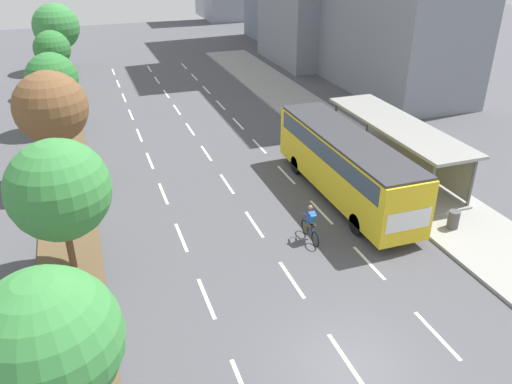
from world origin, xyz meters
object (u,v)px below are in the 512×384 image
Objects in this scene: bus at (345,160)px; median_tree_fourth at (52,79)px; bus_shelter at (400,142)px; median_tree_farthest at (56,27)px; median_tree_fifth at (52,49)px; median_tree_third at (51,108)px; trash_bin at (453,219)px; cyclist at (310,225)px; median_tree_second at (59,190)px; median_tree_nearest at (47,342)px.

bus is 2.17× the size of median_tree_fourth.
bus is (-4.28, -1.61, 0.20)m from bus_shelter.
median_tree_fourth is (-17.99, 13.65, 1.74)m from bus_shelter.
median_tree_farthest reaches higher than bus_shelter.
median_tree_fifth is 0.83× the size of median_tree_farthest.
trash_bin is (16.82, -11.13, -3.71)m from median_tree_third.
bus_shelter is 9.13m from cyclist.
median_tree_fifth is (-0.33, 26.49, 0.03)m from median_tree_second.
median_tree_second is at bearing -167.20° from bus_shelter.
median_tree_nearest is at bearing -89.75° from median_tree_fourth.
median_tree_fifth is at bearing 119.64° from bus.
median_tree_second is at bearing -89.29° from median_tree_fifth.
trash_bin is (16.53, -37.61, -3.56)m from median_tree_farthest.
median_tree_third is at bearing 154.75° from bus.
median_tree_third reaches higher than median_tree_fifth.
trash_bin is (16.80, 6.53, -3.70)m from median_tree_nearest.
cyclist is 2.14× the size of trash_bin.
median_tree_nearest reaches higher than bus_shelter.
bus_shelter is 18.21m from median_tree_second.
median_tree_farthest reaches higher than trash_bin.
bus_shelter is 1.74× the size of median_tree_farthest.
median_tree_farthest is (0.30, 26.49, -0.15)m from median_tree_third.
trash_bin is (6.55, -1.41, -0.22)m from cyclist.
trash_bin is (16.91, -28.78, -3.23)m from median_tree_fifth.
median_tree_farthest is at bearing 105.41° from cyclist.
median_tree_farthest is 7.27× the size of trash_bin.
bus is 20.57m from median_tree_fourth.
median_tree_third is 26.49m from median_tree_farthest.
cyclist is 14.56m from median_tree_third.
median_tree_second is 17.04m from trash_bin.
median_tree_nearest is 6.92× the size of trash_bin.
median_tree_third reaches higher than median_tree_nearest.
median_tree_nearest is 1.05× the size of median_tree_second.
trash_bin is (16.91, -19.95, -3.04)m from median_tree_fourth.
median_tree_second is 17.66m from median_tree_fourth.
cyclist is 13.43m from median_tree_nearest.
median_tree_second is at bearing -88.91° from median_tree_fourth.
median_tree_nearest reaches higher than cyclist.
median_tree_nearest is at bearing -89.92° from median_tree_third.
median_tree_farthest is 41.24m from trash_bin.
cyclist is at bearing 167.82° from trash_bin.
trash_bin is (-1.08, -6.31, -1.29)m from bus_shelter.
median_tree_nearest is at bearing -89.83° from median_tree_fifth.
median_tree_fifth is at bearing 89.94° from median_tree_fourth.
bus_shelter is 28.85m from median_tree_fifth.
median_tree_nearest is at bearing -158.75° from trash_bin.
median_tree_third reaches higher than median_tree_fourth.
median_tree_fifth is (0.01, 8.83, 0.19)m from median_tree_fourth.
cyclist is at bearing -135.56° from bus.
median_tree_farthest is (0.05, 35.32, 0.36)m from median_tree_second.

